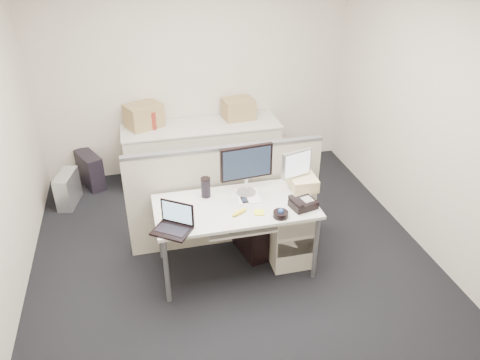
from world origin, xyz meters
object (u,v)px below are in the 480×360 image
object	(u,v)px
laptop	(171,220)
desk_phone	(303,204)
desk	(235,211)
monitor_main	(246,170)

from	to	relation	value
laptop	desk_phone	xyz separation A→B (m)	(1.22, 0.10, -0.08)
laptop	desk_phone	size ratio (longest dim) A/B	1.39
desk_phone	desk	bearing A→B (deg)	150.00
monitor_main	laptop	size ratio (longest dim) A/B	1.63
monitor_main	desk_phone	xyz separation A→B (m)	(0.45, -0.36, -0.22)
laptop	desk_phone	bearing A→B (deg)	39.44
monitor_main	laptop	world-z (taller)	monitor_main
desk	monitor_main	world-z (taller)	monitor_main
desk_phone	monitor_main	bearing A→B (deg)	128.04
monitor_main	laptop	xyz separation A→B (m)	(-0.77, -0.46, -0.14)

